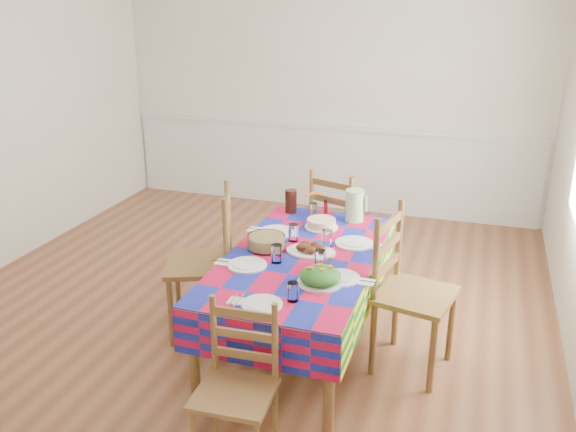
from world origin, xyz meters
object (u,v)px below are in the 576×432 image
at_px(dining_table, 302,266).
at_px(chair_near, 237,389).
at_px(chair_left, 207,263).
at_px(chair_far, 339,227).
at_px(green_pitcher, 355,205).
at_px(chair_right, 408,293).
at_px(tea_pitcher, 291,201).
at_px(meat_platter, 311,249).

distance_m(dining_table, chair_near, 1.10).
bearing_deg(chair_left, chair_far, 126.53).
bearing_deg(chair_near, chair_left, 118.85).
bearing_deg(chair_far, chair_left, 76.65).
bearing_deg(green_pitcher, chair_right, -55.02).
height_order(green_pitcher, chair_right, chair_right).
xyz_separation_m(chair_near, chair_far, (-0.01, 2.16, 0.05)).
xyz_separation_m(tea_pitcher, chair_far, (0.30, 0.34, -0.29)).
bearing_deg(chair_far, chair_near, 109.03).
bearing_deg(meat_platter, green_pitcher, 78.10).
distance_m(meat_platter, tea_pitcher, 0.77).
relative_size(dining_table, meat_platter, 5.39).
relative_size(dining_table, chair_far, 1.82).
distance_m(dining_table, meat_platter, 0.12).
xyz_separation_m(chair_near, chair_left, (-0.68, 1.10, 0.09)).
xyz_separation_m(chair_left, chair_right, (1.36, -0.01, -0.00)).
distance_m(tea_pitcher, chair_left, 0.85).
bearing_deg(chair_right, chair_near, 159.89).
relative_size(chair_left, chair_right, 1.00).
relative_size(chair_near, chair_far, 0.89).
distance_m(chair_near, chair_right, 1.29).
xyz_separation_m(tea_pitcher, chair_right, (0.99, -0.73, -0.25)).
distance_m(chair_near, chair_far, 2.17).
height_order(meat_platter, tea_pitcher, tea_pitcher).
bearing_deg(meat_platter, dining_table, -123.97).
relative_size(meat_platter, chair_far, 0.34).
distance_m(meat_platter, chair_near, 1.18).
distance_m(meat_platter, chair_left, 0.75).
height_order(chair_near, chair_left, chair_left).
bearing_deg(chair_right, chair_far, 44.62).
height_order(meat_platter, green_pitcher, green_pitcher).
relative_size(green_pitcher, chair_right, 0.22).
height_order(dining_table, green_pitcher, green_pitcher).
bearing_deg(tea_pitcher, meat_platter, -62.65).
relative_size(chair_near, chair_left, 0.82).
bearing_deg(meat_platter, chair_far, 93.07).
bearing_deg(chair_far, tea_pitcher, 67.26).
bearing_deg(chair_near, dining_table, 87.12).
bearing_deg(chair_left, chair_right, 68.26).
bearing_deg(tea_pitcher, chair_far, 48.56).
distance_m(meat_platter, green_pitcher, 0.68).
xyz_separation_m(tea_pitcher, chair_left, (-0.37, -0.73, -0.25)).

